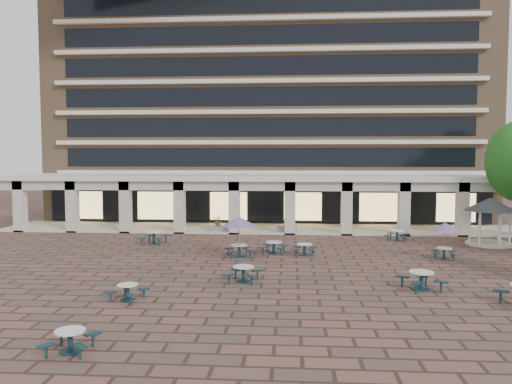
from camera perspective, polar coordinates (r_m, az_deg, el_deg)
ground at (r=25.84m, az=-0.90°, el=-9.01°), size 120.00×120.00×0.00m
apartment_building at (r=51.05m, az=1.56°, el=11.63°), size 40.00×15.50×25.20m
retail_arcade at (r=40.04m, az=0.89°, el=-0.03°), size 42.00×6.60×4.40m
picnic_table_1 at (r=16.45m, az=-20.47°, el=-15.47°), size 1.55×1.55×0.68m
picnic_table_2 at (r=23.57m, az=-1.44°, el=-9.18°), size 1.86×1.86×0.74m
picnic_table_3 at (r=23.35m, az=18.37°, el=-9.40°), size 2.14×2.14×0.81m
picnic_table_5 at (r=21.37m, az=-14.48°, el=-10.85°), size 1.72×1.72×0.65m
picnic_table_6 at (r=29.02m, az=-1.95°, el=-3.56°), size 2.04×2.04×2.35m
picnic_table_9 at (r=30.31m, az=2.04°, el=-6.24°), size 1.82×1.82×0.72m
picnic_table_10 at (r=29.93m, az=5.56°, el=-6.43°), size 1.65×1.65×0.68m
picnic_table_11 at (r=30.49m, az=20.77°, el=-3.91°), size 1.79×1.79×2.07m
picnic_table_12 at (r=34.36m, az=-11.60°, el=-5.00°), size 2.01×2.01×0.82m
picnic_table_13 at (r=36.27m, az=15.82°, el=-4.69°), size 1.95×1.95×0.72m
gazebo at (r=36.50m, az=25.20°, el=-1.85°), size 3.34×3.34×3.10m
planter_left at (r=38.75m, az=-4.33°, el=-3.77°), size 1.50×0.70×1.36m
planter_right at (r=38.35m, az=3.55°, el=-3.88°), size 1.50×0.70×1.33m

